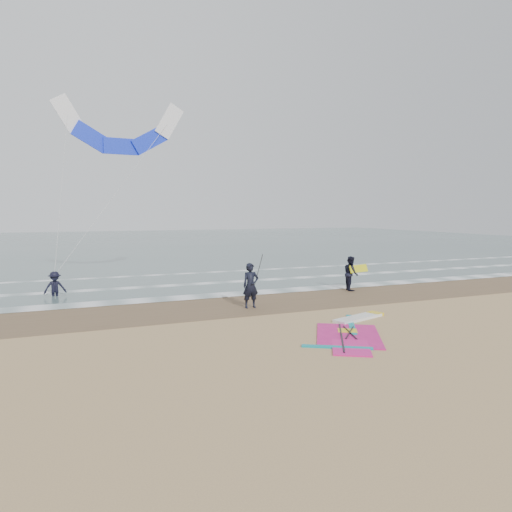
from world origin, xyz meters
name	(u,v)px	position (x,y,z in m)	size (l,w,h in m)	color
ground	(360,332)	(0.00, 0.00, 0.00)	(120.00, 120.00, 0.00)	tan
sea_water	(146,243)	(0.00, 48.00, 0.01)	(120.00, 80.00, 0.02)	#47605E
wet_sand_band	(284,300)	(0.00, 6.00, 0.00)	(120.00, 5.00, 0.01)	brown
foam_waterline	(249,285)	(0.00, 10.44, 0.03)	(120.00, 9.15, 0.02)	white
windsurf_rig	(353,330)	(-0.18, 0.16, 0.03)	(4.95, 4.69, 0.12)	white
person_standing	(251,286)	(-2.03, 4.99, 0.95)	(0.70, 0.46, 1.91)	black
person_walking	(351,273)	(4.36, 7.10, 0.89)	(0.86, 0.67, 1.78)	black
person_wading	(55,280)	(-9.80, 10.89, 0.78)	(1.01, 0.58, 1.57)	black
held_pole	(257,275)	(-1.73, 4.99, 1.40)	(0.17, 0.86, 1.82)	black
carried_kiteboard	(359,269)	(4.76, 7.00, 1.13)	(1.30, 0.51, 0.39)	yellow
surf_kite	(121,132)	(-6.26, 13.80, 8.42)	(7.10, 3.06, 9.24)	white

